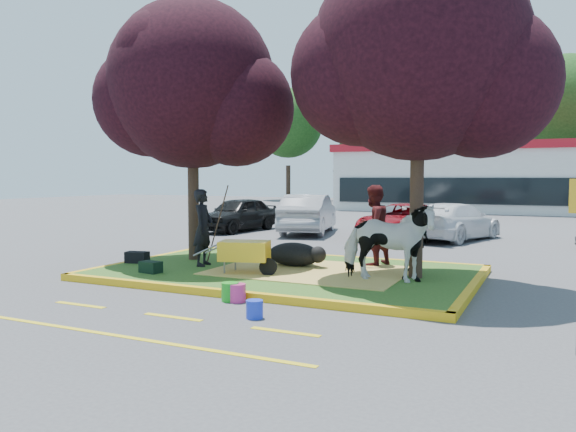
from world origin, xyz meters
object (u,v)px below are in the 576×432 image
at_px(bucket_pink, 237,293).
at_px(car_black, 238,214).
at_px(calf, 294,254).
at_px(bucket_green, 230,292).
at_px(bucket_blue, 255,309).
at_px(cow, 388,242).
at_px(wheelbarrow, 245,251).
at_px(handler, 203,228).
at_px(car_silver, 308,214).

xyz_separation_m(bucket_pink, car_black, (-6.74, 11.46, 0.54)).
xyz_separation_m(calf, bucket_green, (0.23, -3.27, -0.26)).
bearing_deg(bucket_green, bucket_blue, -41.92).
bearing_deg(bucket_blue, bucket_pink, 133.40).
bearing_deg(cow, wheelbarrow, 92.17).
relative_size(wheelbarrow, bucket_green, 5.54).
bearing_deg(calf, handler, -157.16).
bearing_deg(car_silver, wheelbarrow, 92.13).
bearing_deg(car_black, handler, -57.13).
distance_m(cow, car_silver, 11.24).
relative_size(calf, handler, 0.71).
height_order(bucket_green, bucket_pink, bucket_green).
height_order(wheelbarrow, bucket_pink, wheelbarrow).
distance_m(wheelbarrow, car_silver, 10.40).
xyz_separation_m(wheelbarrow, car_silver, (-2.83, 10.01, 0.14)).
bearing_deg(bucket_green, car_black, 119.91).
distance_m(bucket_pink, bucket_blue, 1.23).
relative_size(bucket_pink, car_silver, 0.07).
bearing_deg(bucket_pink, handler, 134.20).
distance_m(bucket_green, bucket_blue, 1.34).
xyz_separation_m(handler, bucket_blue, (3.21, -3.32, -0.91)).
bearing_deg(bucket_green, handler, 132.32).
relative_size(handler, bucket_green, 5.31).
height_order(handler, wheelbarrow, handler).
bearing_deg(car_black, bucket_blue, -51.45).
xyz_separation_m(wheelbarrow, bucket_pink, (0.91, -1.87, -0.48)).
bearing_deg(bucket_green, cow, 45.16).
relative_size(wheelbarrow, car_black, 0.46).
height_order(cow, bucket_blue, cow).
distance_m(cow, handler, 4.49).
distance_m(cow, calf, 2.74).
height_order(bucket_pink, bucket_blue, bucket_pink).
relative_size(wheelbarrow, bucket_pink, 5.75).
bearing_deg(handler, calf, -79.30).
bearing_deg(calf, car_black, 127.70).
bearing_deg(handler, car_black, 13.62).
height_order(cow, car_black, cow).
relative_size(cow, wheelbarrow, 1.00).
height_order(calf, handler, handler).
bearing_deg(bucket_green, wheelbarrow, 112.11).
height_order(bucket_green, car_black, car_black).
bearing_deg(handler, bucket_green, -149.94).
bearing_deg(wheelbarrow, car_silver, 89.81).
bearing_deg(calf, bucket_green, -86.06).
xyz_separation_m(cow, calf, (-2.51, 0.98, -0.52)).
bearing_deg(car_black, cow, -38.96).
height_order(calf, car_black, car_black).
xyz_separation_m(bucket_green, bucket_blue, (1.00, -0.89, -0.02)).
bearing_deg(car_silver, bucket_blue, 96.09).
xyz_separation_m(cow, car_black, (-8.87, 9.17, -0.24)).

